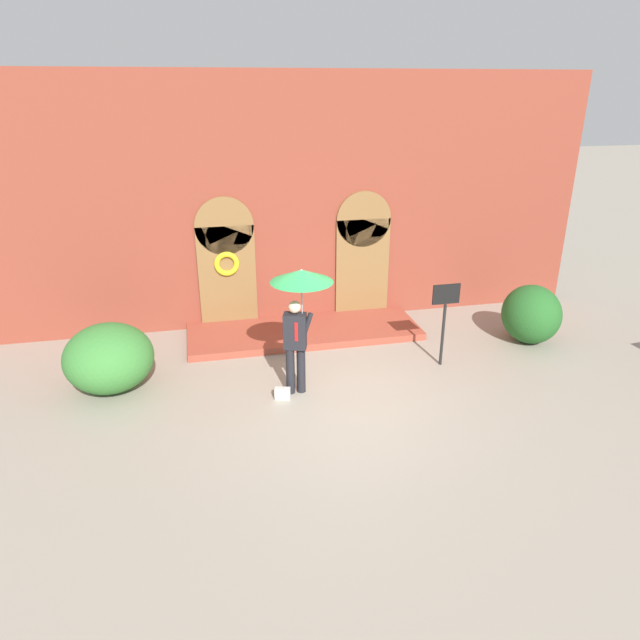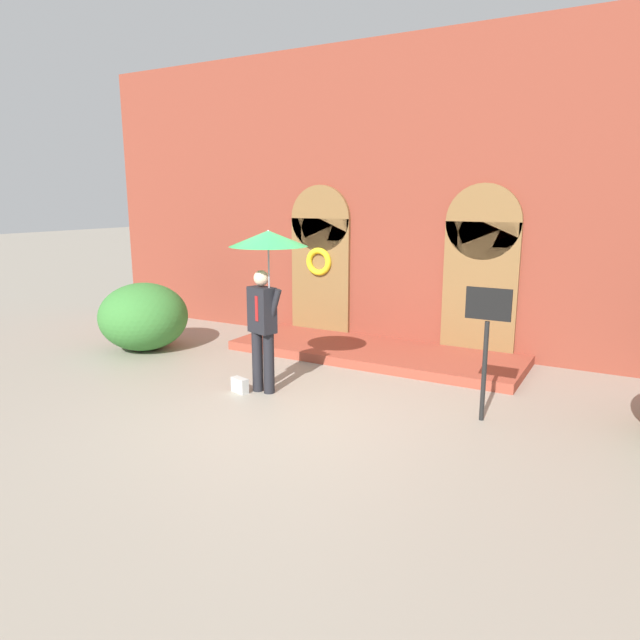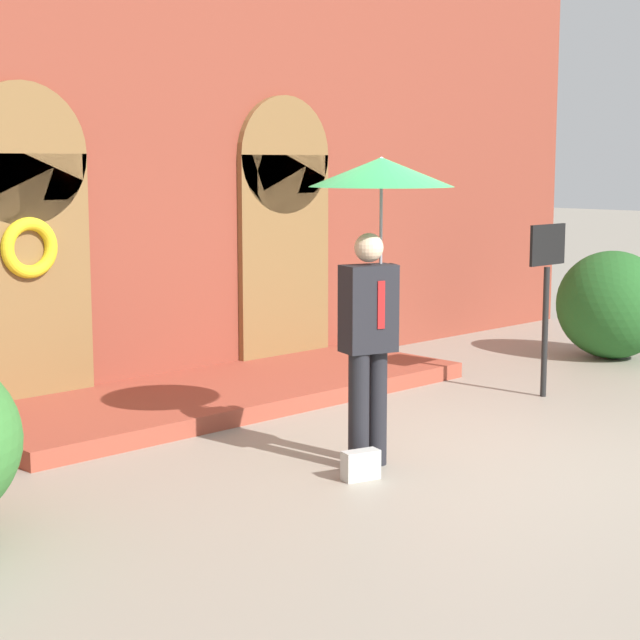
{
  "view_description": "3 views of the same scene",
  "coord_description": "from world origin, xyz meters",
  "px_view_note": "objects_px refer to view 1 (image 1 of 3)",
  "views": [
    {
      "loc": [
        -2.22,
        -8.64,
        5.27
      ],
      "look_at": [
        -0.05,
        1.14,
        1.14
      ],
      "focal_mm": 32.0,
      "sensor_mm": 36.0,
      "label": 1
    },
    {
      "loc": [
        4.01,
        -6.05,
        2.8
      ],
      "look_at": [
        -0.15,
        1.32,
        0.98
      ],
      "focal_mm": 32.0,
      "sensor_mm": 36.0,
      "label": 2
    },
    {
      "loc": [
        -6.47,
        -4.95,
        2.33
      ],
      "look_at": [
        -0.4,
        1.28,
        1.04
      ],
      "focal_mm": 60.0,
      "sensor_mm": 36.0,
      "label": 3
    }
  ],
  "objects_px": {
    "shrub_left": "(109,358)",
    "shrub_right": "(531,314)",
    "person_with_umbrella": "(300,295)",
    "handbag": "(283,393)",
    "sign_post": "(445,311)"
  },
  "relations": [
    {
      "from": "handbag",
      "to": "shrub_right",
      "type": "xyz_separation_m",
      "value": [
        5.72,
        1.32,
        0.53
      ]
    },
    {
      "from": "person_with_umbrella",
      "to": "shrub_right",
      "type": "height_order",
      "value": "person_with_umbrella"
    },
    {
      "from": "person_with_umbrella",
      "to": "shrub_left",
      "type": "relative_size",
      "value": 1.45
    },
    {
      "from": "sign_post",
      "to": "shrub_right",
      "type": "xyz_separation_m",
      "value": [
        2.36,
        0.65,
        -0.52
      ]
    },
    {
      "from": "shrub_left",
      "to": "handbag",
      "type": "bearing_deg",
      "value": -19.62
    },
    {
      "from": "handbag",
      "to": "person_with_umbrella",
      "type": "bearing_deg",
      "value": 43.48
    },
    {
      "from": "handbag",
      "to": "shrub_left",
      "type": "xyz_separation_m",
      "value": [
        -3.04,
        1.09,
        0.52
      ]
    },
    {
      "from": "handbag",
      "to": "shrub_right",
      "type": "relative_size",
      "value": 0.21
    },
    {
      "from": "handbag",
      "to": "shrub_right",
      "type": "distance_m",
      "value": 5.89
    },
    {
      "from": "handbag",
      "to": "shrub_left",
      "type": "relative_size",
      "value": 0.17
    },
    {
      "from": "shrub_left",
      "to": "sign_post",
      "type": "bearing_deg",
      "value": -3.65
    },
    {
      "from": "shrub_left",
      "to": "shrub_right",
      "type": "relative_size",
      "value": 1.21
    },
    {
      "from": "shrub_left",
      "to": "shrub_right",
      "type": "distance_m",
      "value": 8.77
    },
    {
      "from": "handbag",
      "to": "shrub_left",
      "type": "height_order",
      "value": "shrub_left"
    },
    {
      "from": "person_with_umbrella",
      "to": "handbag",
      "type": "relative_size",
      "value": 8.44
    }
  ]
}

